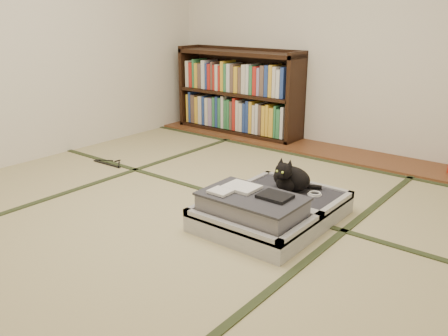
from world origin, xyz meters
The scene contains 8 objects.
floor centered at (0.00, 0.00, 0.00)m, with size 4.50×4.50×0.00m, color tan.
wood_strip centered at (0.00, 2.00, 0.01)m, with size 4.00×0.50×0.02m, color brown.
tatami_borders centered at (0.00, 0.49, 0.00)m, with size 4.00×4.50×0.01m.
bookcase centered at (-1.10, 2.07, 0.45)m, with size 1.53×0.35×0.98m.
suitcase centered at (0.55, 0.20, 0.10)m, with size 0.73×0.97×0.29m.
cat centered at (0.53, 0.49, 0.24)m, with size 0.32×0.33×0.26m.
cable_coil centered at (0.71, 0.53, 0.15)m, with size 0.10×0.10×0.02m.
hanger centered at (-1.33, 0.37, 0.01)m, with size 0.37×0.17×0.01m.
Camera 1 is at (2.11, -2.26, 1.35)m, focal length 38.00 mm.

